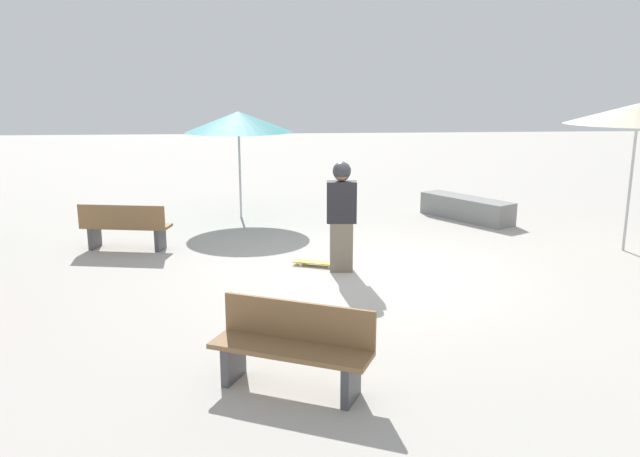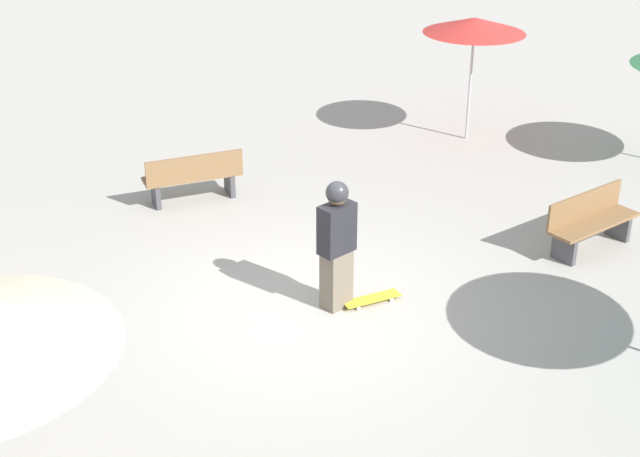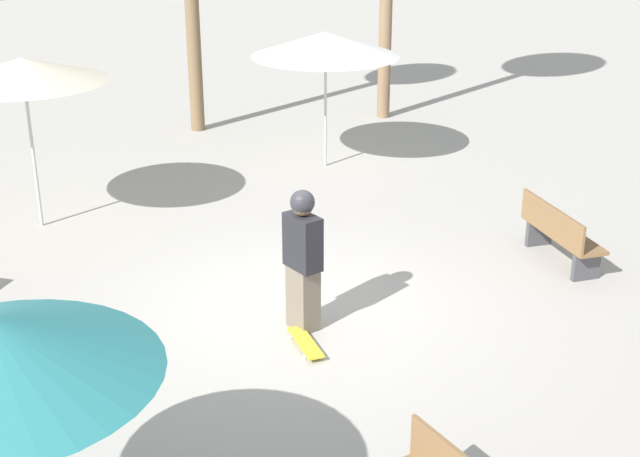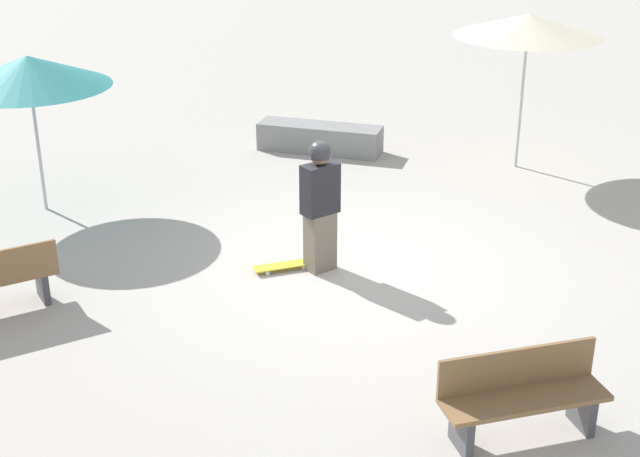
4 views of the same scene
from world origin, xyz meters
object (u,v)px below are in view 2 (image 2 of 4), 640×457
skater_main (337,241)px  skateboard (372,299)px  bench_near (591,222)px  shade_umbrella_red (475,25)px  bench_far (193,177)px

skater_main → skateboard: skater_main is taller
skater_main → bench_near: size_ratio=1.07×
skater_main → shade_umbrella_red: size_ratio=0.75×
skater_main → skateboard: bearing=-33.6°
skater_main → shade_umbrella_red: (-6.48, -2.26, 1.26)m
skateboard → bench_far: size_ratio=0.50×
skateboard → bench_far: 4.29m
skater_main → bench_far: size_ratio=1.08×
bench_near → shade_umbrella_red: size_ratio=0.70×
skateboard → shade_umbrella_red: shade_umbrella_red is taller
bench_near → bench_far: 6.26m
skateboard → bench_near: (-3.37, 1.38, 0.37)m
skateboard → bench_far: bearing=104.2°
bench_far → skater_main: bearing=-78.1°
shade_umbrella_red → bench_far: bearing=-16.9°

